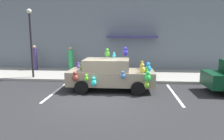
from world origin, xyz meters
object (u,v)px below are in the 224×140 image
at_px(plush_covered_car, 110,74).
at_px(pedestrian_near_shopfront, 35,58).
at_px(teddy_bear_on_sidewalk, 86,71).
at_px(street_lamp_post, 31,36).
at_px(pedestrian_walking_past, 71,59).

bearing_deg(plush_covered_car, pedestrian_near_shopfront, 142.44).
xyz_separation_m(plush_covered_car, teddy_bear_on_sidewalk, (-1.72, 2.46, -0.28)).
distance_m(plush_covered_car, street_lamp_post, 5.61).
bearing_deg(pedestrian_near_shopfront, pedestrian_walking_past, 4.10).
bearing_deg(teddy_bear_on_sidewalk, plush_covered_car, -55.01).
height_order(plush_covered_car, pedestrian_near_shopfront, plush_covered_car).
height_order(teddy_bear_on_sidewalk, pedestrian_near_shopfront, pedestrian_near_shopfront).
bearing_deg(pedestrian_walking_past, plush_covered_car, -55.03).
distance_m(plush_covered_car, pedestrian_near_shopfront, 7.52).
height_order(street_lamp_post, pedestrian_near_shopfront, street_lamp_post).
height_order(teddy_bear_on_sidewalk, pedestrian_walking_past, pedestrian_walking_past).
bearing_deg(pedestrian_near_shopfront, plush_covered_car, -37.56).
bearing_deg(pedestrian_walking_past, teddy_bear_on_sidewalk, -55.04).
xyz_separation_m(plush_covered_car, pedestrian_walking_past, (-3.34, 4.77, 0.13)).
height_order(street_lamp_post, pedestrian_walking_past, street_lamp_post).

